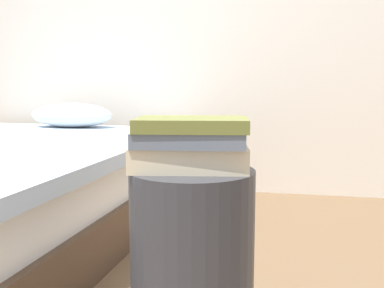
# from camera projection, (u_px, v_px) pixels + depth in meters

# --- Properties ---
(wall_back) EXTENTS (7.00, 0.08, 2.60)m
(wall_back) POSITION_uv_depth(u_px,v_px,m) (253.00, 0.00, 2.98)
(wall_back) COLOR silver
(wall_back) RESTS_ON ground_plane
(side_table) EXTENTS (0.32, 0.32, 0.52)m
(side_table) POSITION_uv_depth(u_px,v_px,m) (192.00, 268.00, 1.17)
(side_table) COLOR #333338
(side_table) RESTS_ON ground_plane
(book_cream) EXTENTS (0.32, 0.21, 0.06)m
(book_cream) POSITION_uv_depth(u_px,v_px,m) (189.00, 158.00, 1.13)
(book_cream) COLOR beige
(book_cream) RESTS_ON side_table
(book_slate) EXTENTS (0.30, 0.22, 0.04)m
(book_slate) POSITION_uv_depth(u_px,v_px,m) (189.00, 138.00, 1.12)
(book_slate) COLOR slate
(book_slate) RESTS_ON book_cream
(book_olive) EXTENTS (0.30, 0.23, 0.03)m
(book_olive) POSITION_uv_depth(u_px,v_px,m) (193.00, 124.00, 1.12)
(book_olive) COLOR olive
(book_olive) RESTS_ON book_slate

